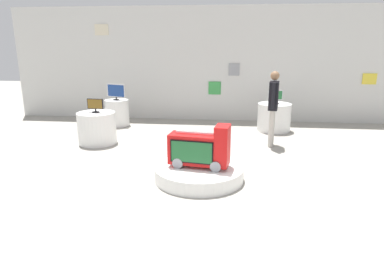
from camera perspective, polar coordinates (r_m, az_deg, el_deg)
ground_plane at (r=5.79m, az=1.75°, el=-7.92°), size 30.00×30.00×0.00m
back_wall_display at (r=10.52m, az=4.18°, el=12.10°), size 12.57×0.13×3.35m
main_display_pedestal at (r=6.03m, az=1.16°, el=-5.70°), size 1.55×1.55×0.24m
novelty_firetruck_tv at (r=5.88m, az=1.37°, el=-1.84°), size 1.07×0.55×0.75m
display_pedestal_left_rear at (r=8.42m, az=-15.46°, el=1.70°), size 0.89×0.89×0.74m
tv_on_left_rear at (r=8.30m, az=-15.75°, el=5.38°), size 0.38×0.17×0.32m
display_pedestal_center_rear at (r=9.55m, az=13.43°, el=3.46°), size 0.88×0.88×0.74m
tv_on_center_rear at (r=9.45m, az=13.64°, el=6.78°), size 0.40×0.20×0.35m
display_pedestal_right_rear at (r=10.12m, az=-12.30°, el=4.19°), size 0.67×0.67×0.74m
tv_on_right_rear at (r=10.02m, az=-12.50°, el=7.67°), size 0.57×0.22×0.45m
shopper_browsing_near_truck at (r=7.98m, az=13.31°, el=5.75°), size 0.26×0.55×1.71m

